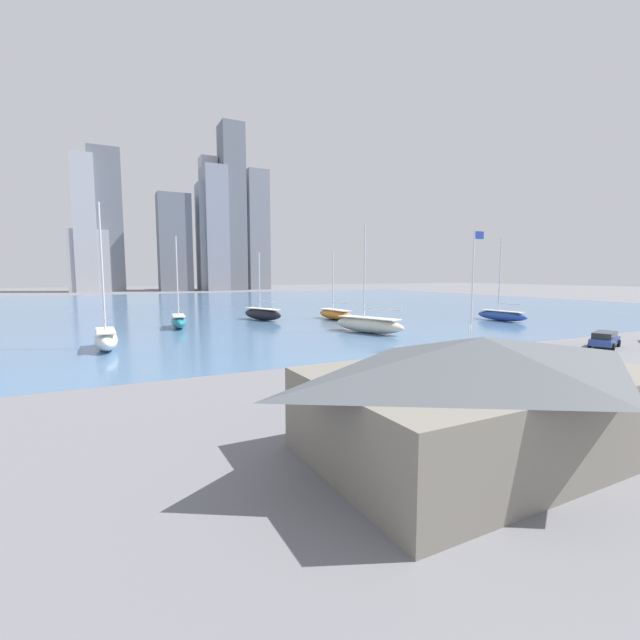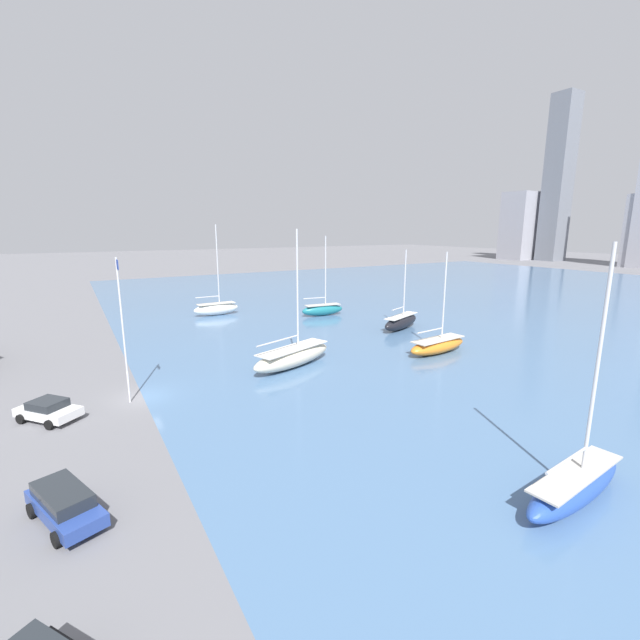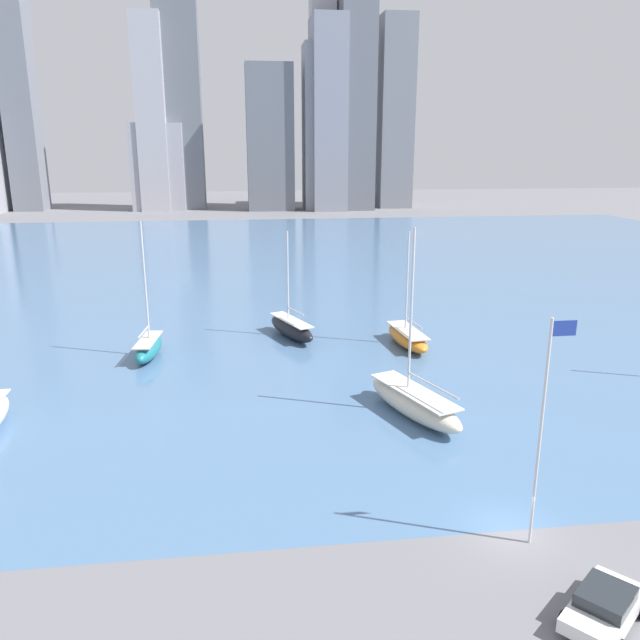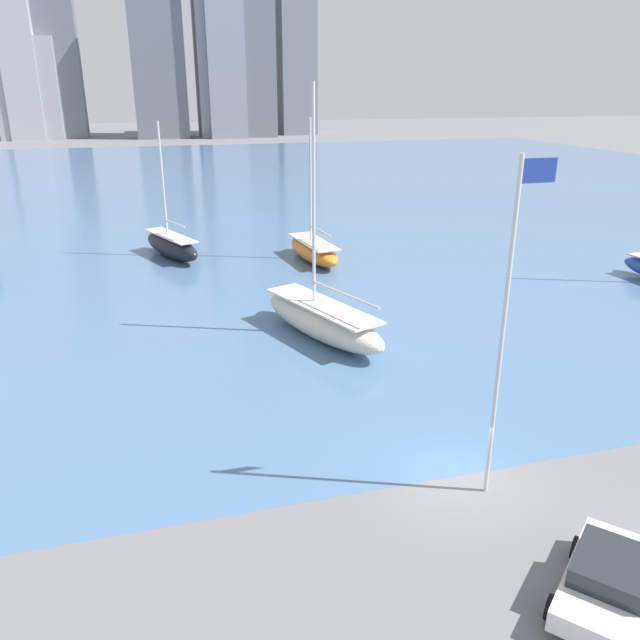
{
  "view_description": "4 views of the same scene",
  "coord_description": "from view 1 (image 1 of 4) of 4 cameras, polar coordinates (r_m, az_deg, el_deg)",
  "views": [
    {
      "loc": [
        -29.62,
        -30.22,
        7.18
      ],
      "look_at": [
        -7.25,
        14.93,
        1.8
      ],
      "focal_mm": 24.0,
      "sensor_mm": 36.0,
      "label": 1
    },
    {
      "loc": [
        35.14,
        -4.0,
        13.29
      ],
      "look_at": [
        -4.98,
        19.44,
        3.35
      ],
      "focal_mm": 24.0,
      "sensor_mm": 36.0,
      "label": 2
    },
    {
      "loc": [
        -12.82,
        -25.62,
        18.44
      ],
      "look_at": [
        -7.02,
        19.05,
        5.9
      ],
      "focal_mm": 35.0,
      "sensor_mm": 36.0,
      "label": 3
    },
    {
      "loc": [
        -9.78,
        -16.82,
        13.0
      ],
      "look_at": [
        -1.62,
        12.16,
        1.74
      ],
      "focal_mm": 35.0,
      "sensor_mm": 36.0,
      "label": 4
    }
  ],
  "objects": [
    {
      "name": "boat_shed",
      "position": [
        18.71,
        20.62,
        -9.26
      ],
      "size": [
        13.73,
        8.64,
        4.71
      ],
      "rotation": [
        0.0,
        0.0,
        0.02
      ],
      "color": "slate",
      "rests_on": "ground_plane"
    },
    {
      "name": "parked_wagon_blue",
      "position": [
        50.62,
        33.71,
        -2.11
      ],
      "size": [
        5.18,
        3.43,
        1.57
      ],
      "rotation": [
        0.0,
        0.0,
        -1.22
      ],
      "color": "#284293",
      "rests_on": "ground_plane"
    },
    {
      "name": "sailboat_blue",
      "position": [
        72.27,
        23.06,
        0.62
      ],
      "size": [
        2.7,
        8.67,
        12.73
      ],
      "rotation": [
        0.0,
        0.0,
        0.1
      ],
      "color": "#284CA8",
      "rests_on": "harbor_water"
    },
    {
      "name": "sailboat_white",
      "position": [
        45.85,
        -26.64,
        -2.22
      ],
      "size": [
        2.24,
        7.17,
        13.95
      ],
      "rotation": [
        0.0,
        0.0,
        0.03
      ],
      "color": "white",
      "rests_on": "harbor_water"
    },
    {
      "name": "sailboat_black",
      "position": [
        67.94,
        -7.69,
        0.83
      ],
      "size": [
        4.87,
        8.42,
        10.6
      ],
      "rotation": [
        0.0,
        0.0,
        0.39
      ],
      "color": "black",
      "rests_on": "harbor_water"
    },
    {
      "name": "harbor_water",
      "position": [
        104.75,
        -9.87,
        2.08
      ],
      "size": [
        180.0,
        140.0,
        0.0
      ],
      "color": "#4C7099",
      "rests_on": "ground_plane"
    },
    {
      "name": "ground_plane",
      "position": [
        42.92,
        17.85,
        -3.83
      ],
      "size": [
        500.0,
        500.0,
        0.0
      ],
      "primitive_type": "plane",
      "color": "slate"
    },
    {
      "name": "sailboat_teal",
      "position": [
        60.54,
        -18.31,
        -0.08
      ],
      "size": [
        2.53,
        7.0,
        12.24
      ],
      "rotation": [
        0.0,
        0.0,
        -0.1
      ],
      "color": "#1E757F",
      "rests_on": "harbor_water"
    },
    {
      "name": "sailboat_orange",
      "position": [
        68.48,
        2.03,
        0.82
      ],
      "size": [
        3.22,
        8.47,
        10.92
      ],
      "rotation": [
        0.0,
        0.0,
        0.11
      ],
      "color": "orange",
      "rests_on": "harbor_water"
    },
    {
      "name": "sailboat_cream",
      "position": [
        53.06,
        6.52,
        -0.59
      ],
      "size": [
        5.85,
        10.35,
        13.29
      ],
      "rotation": [
        0.0,
        0.0,
        0.35
      ],
      "color": "beige",
      "rests_on": "harbor_water"
    },
    {
      "name": "distant_city_skyline",
      "position": [
        201.07,
        -21.03,
        11.23
      ],
      "size": [
        132.72,
        22.32,
        73.66
      ],
      "color": "#9E9EA8",
      "rests_on": "ground_plane"
    },
    {
      "name": "flag_pole",
      "position": [
        42.05,
        19.72,
        4.3
      ],
      "size": [
        1.24,
        0.14,
        11.27
      ],
      "color": "silver",
      "rests_on": "ground_plane"
    },
    {
      "name": "parked_sedan_white",
      "position": [
        39.44,
        25.55,
        -3.85
      ],
      "size": [
        4.68,
        4.41,
        1.49
      ],
      "rotation": [
        0.0,
        0.0,
        -0.87
      ],
      "color": "white",
      "rests_on": "ground_plane"
    }
  ]
}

